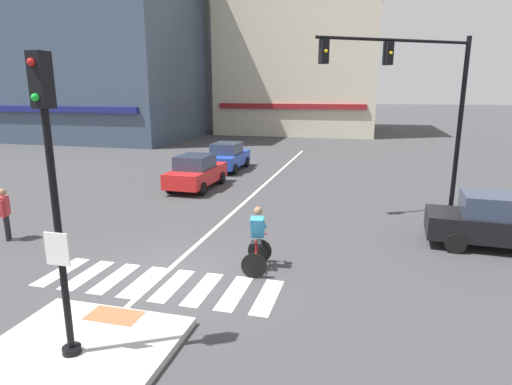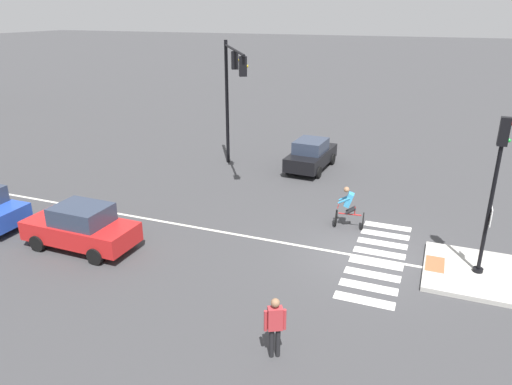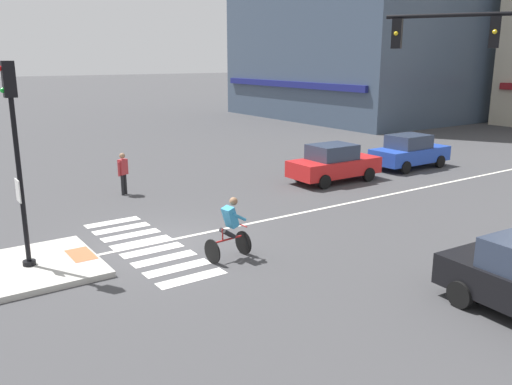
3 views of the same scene
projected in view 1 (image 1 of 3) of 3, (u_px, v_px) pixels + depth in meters
ground_plane at (165, 277)px, 10.87m from camera, size 300.00×300.00×0.00m
traffic_island at (73, 356)px, 7.48m from camera, size 3.30×3.31×0.15m
tactile_pad_front at (114, 315)px, 8.69m from camera, size 1.10×0.60×0.01m
signal_pole at (53, 184)px, 6.75m from camera, size 0.44×0.38×5.04m
crosswalk_stripe_a at (61, 272)px, 11.16m from camera, size 0.44×1.80×0.01m
crosswalk_stripe_b at (87, 275)px, 10.96m from camera, size 0.44×1.80×0.01m
crosswalk_stripe_c at (115, 278)px, 10.77m from camera, size 0.44×1.80×0.01m
crosswalk_stripe_d at (143, 282)px, 10.57m from camera, size 0.44×1.80×0.01m
crosswalk_stripe_e at (172, 285)px, 10.38m from camera, size 0.44×1.80×0.01m
crosswalk_stripe_f at (203, 289)px, 10.18m from camera, size 0.44×1.80×0.01m
crosswalk_stripe_g at (234, 293)px, 9.99m from camera, size 0.44×1.80×0.01m
crosswalk_stripe_h at (267, 297)px, 9.79m from camera, size 0.44×1.80×0.01m
lane_centre_line at (258, 190)px, 20.30m from camera, size 0.14×28.00×0.01m
traffic_light_mast at (419, 90)px, 15.72m from camera, size 5.43×3.40×6.60m
building_corner_left at (303, 60)px, 48.86m from camera, size 17.04×16.15×15.95m
building_corner_right at (92, 44)px, 41.70m from camera, size 20.36×15.32×18.10m
car_black_cross_right at (499, 222)px, 12.68m from camera, size 4.19×2.02×1.64m
car_red_westbound_far at (196, 172)px, 20.50m from camera, size 1.89×4.12×1.64m
car_blue_westbound_distant at (227, 157)px, 25.29m from camera, size 1.87×4.11×1.64m
cyclist at (257, 238)px, 11.15m from camera, size 0.77×1.15×1.68m
pedestrian_at_curb_left at (5, 210)px, 13.30m from camera, size 0.36×0.50×1.67m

